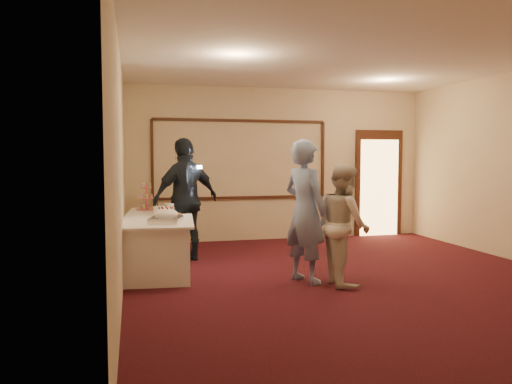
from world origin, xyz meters
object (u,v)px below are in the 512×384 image
man (305,211)px  woman (344,224)px  plate_stack_a (159,211)px  tart (172,215)px  pavlova_tray (166,216)px  guest (186,200)px  plate_stack_b (171,208)px  buffet_table (159,241)px  cupcake_stand (146,199)px

man → woman: 0.53m
plate_stack_a → tart: bearing=-47.6°
pavlova_tray → guest: (0.39, 1.20, 0.12)m
guest → plate_stack_a: bearing=17.8°
woman → tart: bearing=61.4°
plate_stack_b → man: man is taller
woman → guest: guest is taller
buffet_table → woman: bearing=-34.5°
cupcake_stand → woman: size_ratio=0.31×
guest → man: bearing=101.9°
woman → cupcake_stand: bearing=48.1°
guest → buffet_table: bearing=14.9°
plate_stack_a → cupcake_stand: bearing=99.1°
cupcake_stand → guest: bearing=-42.8°
buffet_table → woman: size_ratio=1.70×
cupcake_stand → buffet_table: bearing=-81.3°
plate_stack_a → plate_stack_b: bearing=59.6°
cupcake_stand → guest: guest is taller
pavlova_tray → plate_stack_b: size_ratio=3.17×
plate_stack_b → cupcake_stand: bearing=118.5°
cupcake_stand → guest: (0.60, -0.55, 0.03)m
cupcake_stand → guest: 0.81m
cupcake_stand → man: (1.96, -2.30, -0.01)m
pavlova_tray → tart: (0.13, 0.58, -0.06)m
cupcake_stand → plate_stack_a: (0.16, -0.97, -0.10)m
pavlova_tray → buffet_table: bearing=94.3°
buffet_table → plate_stack_a: size_ratio=15.72×
man → woman: size_ratio=1.20×
man → plate_stack_a: bearing=27.9°
cupcake_stand → tart: size_ratio=1.72×
cupcake_stand → pavlova_tray: bearing=-83.4°
pavlova_tray → cupcake_stand: cupcake_stand is taller
guest → tart: bearing=40.7°
buffet_table → plate_stack_a: bearing=-66.8°
cupcake_stand → tart: (0.33, -1.17, -0.15)m
tart → man: 1.99m
tart → woman: bearing=-32.7°
man → woman: bearing=-140.8°
pavlova_tray → plate_stack_a: 0.78m
buffet_table → pavlova_tray: 0.93m
plate_stack_a → guest: size_ratio=0.09×
pavlova_tray → plate_stack_b: bearing=82.5°
plate_stack_a → woman: woman is taller
buffet_table → woman: woman is taller
cupcake_stand → woman: bearing=-46.0°
cupcake_stand → plate_stack_a: 0.99m
plate_stack_b → guest: guest is taller
pavlova_tray → woman: bearing=-18.9°
buffet_table → pavlova_tray: size_ratio=4.40×
plate_stack_b → tart: (-0.02, -0.52, -0.05)m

